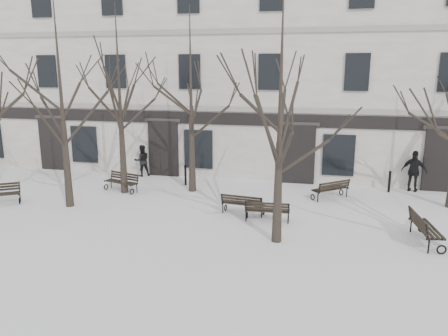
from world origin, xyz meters
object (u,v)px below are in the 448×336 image
(bench_4, at_px, (331,189))
(bench_5, at_px, (424,227))
(bench_1, at_px, (243,203))
(bench_2, at_px, (267,210))
(tree_2, at_px, (281,90))
(tree_1, at_px, (60,78))
(bench_3, at_px, (122,181))

(bench_4, xyz_separation_m, bench_5, (2.90, -4.31, 0.06))
(bench_1, distance_m, bench_4, 4.44)
(bench_2, bearing_deg, bench_5, 168.40)
(bench_4, bearing_deg, bench_1, 0.00)
(tree_2, relative_size, bench_5, 3.99)
(tree_1, relative_size, bench_4, 4.97)
(bench_4, relative_size, bench_5, 0.84)
(bench_2, bearing_deg, tree_2, 104.29)
(tree_1, xyz_separation_m, tree_2, (8.77, -1.85, -0.25))
(bench_2, xyz_separation_m, bench_3, (-7.11, 2.64, 0.01))
(tree_1, distance_m, bench_4, 12.07)
(tree_1, xyz_separation_m, bench_4, (10.56, 3.42, -4.73))
(bench_4, height_order, bench_5, bench_5)
(tree_2, height_order, bench_1, tree_2)
(tree_2, bearing_deg, tree_1, 168.06)
(tree_2, height_order, bench_4, tree_2)
(tree_2, bearing_deg, bench_4, 71.21)
(bench_2, distance_m, bench_5, 5.31)
(bench_5, bearing_deg, bench_1, 71.01)
(bench_1, height_order, bench_2, bench_1)
(tree_2, xyz_separation_m, bench_1, (-1.58, 2.39, -4.49))
(bench_1, bearing_deg, bench_3, -11.71)
(bench_2, height_order, bench_3, bench_3)
(tree_1, relative_size, bench_3, 4.68)
(tree_2, height_order, bench_5, tree_2)
(tree_1, bearing_deg, bench_3, 66.81)
(bench_3, bearing_deg, tree_1, -95.65)
(tree_2, relative_size, bench_3, 4.46)
(bench_2, bearing_deg, bench_3, -23.04)
(bench_2, bearing_deg, tree_1, -3.10)
(bench_4, bearing_deg, tree_1, -22.59)
(bench_2, height_order, bench_5, bench_5)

